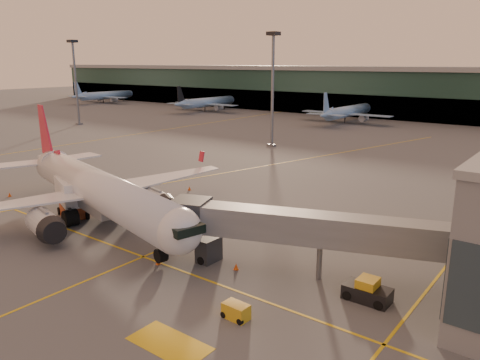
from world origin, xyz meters
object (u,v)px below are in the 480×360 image
Objects in this scene: gpu_cart at (236,311)px; pushback_tug at (367,292)px; catering_truck at (71,196)px; main_airplane at (96,190)px.

pushback_tug is (6.87, 8.79, 0.20)m from gpu_cart.
catering_truck reaches higher than pushback_tug.
pushback_tug reaches higher than gpu_cart.
gpu_cart is at bearing -0.84° from main_airplane.
main_airplane is at bearing -177.33° from pushback_tug.
main_airplane reaches higher than pushback_tug.
main_airplane is at bearing 25.71° from catering_truck.
pushback_tug is (33.72, 1.77, -3.45)m from main_airplane.
gpu_cart is 0.56× the size of pushback_tug.
gpu_cart is 11.16m from pushback_tug.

